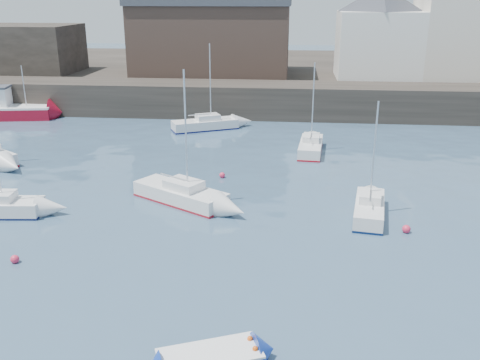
# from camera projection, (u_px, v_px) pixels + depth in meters

# --- Properties ---
(water) EXTENTS (220.00, 220.00, 0.00)m
(water) POSITION_uv_depth(u_px,v_px,m) (204.00, 340.00, 17.78)
(water) COLOR #2D4760
(water) RESTS_ON ground
(quay_wall) EXTENTS (90.00, 5.00, 3.00)m
(quay_wall) POSITION_uv_depth(u_px,v_px,m) (264.00, 100.00, 50.17)
(quay_wall) COLOR #28231E
(quay_wall) RESTS_ON ground
(land_strip) EXTENTS (90.00, 32.00, 2.80)m
(land_strip) POSITION_uv_depth(u_px,v_px,m) (272.00, 74.00, 67.11)
(land_strip) COLOR #28231E
(land_strip) RESTS_ON ground
(bldg_east_a) EXTENTS (13.36, 13.36, 11.80)m
(bldg_east_a) POSITION_uv_depth(u_px,v_px,m) (472.00, 17.00, 52.47)
(bldg_east_a) COLOR beige
(bldg_east_a) RESTS_ON land_strip
(bldg_east_d) EXTENTS (11.14, 11.14, 8.95)m
(bldg_east_d) POSITION_uv_depth(u_px,v_px,m) (379.00, 31.00, 53.32)
(bldg_east_d) COLOR white
(bldg_east_d) RESTS_ON land_strip
(warehouse) EXTENTS (16.40, 10.40, 7.60)m
(warehouse) POSITION_uv_depth(u_px,v_px,m) (213.00, 37.00, 56.56)
(warehouse) COLOR #3D2D26
(warehouse) RESTS_ON land_strip
(bldg_west) EXTENTS (14.00, 8.00, 5.00)m
(bldg_west) POSITION_uv_depth(u_px,v_px,m) (11.00, 48.00, 58.11)
(bldg_west) COLOR #353028
(bldg_west) RESTS_ON land_strip
(blue_dinghy) EXTENTS (3.43, 2.45, 0.60)m
(blue_dinghy) POSITION_uv_depth(u_px,v_px,m) (210.00, 360.00, 16.32)
(blue_dinghy) COLOR maroon
(blue_dinghy) RESTS_ON ground
(fishing_boat) EXTENTS (7.64, 3.94, 4.82)m
(fishing_boat) POSITION_uv_depth(u_px,v_px,m) (9.00, 108.00, 49.21)
(fishing_boat) COLOR maroon
(fishing_boat) RESTS_ON ground
(sailboat_b) EXTENTS (5.80, 4.52, 7.32)m
(sailboat_b) POSITION_uv_depth(u_px,v_px,m) (181.00, 194.00, 29.48)
(sailboat_b) COLOR white
(sailboat_b) RESTS_ON ground
(sailboat_c) EXTENTS (2.13, 4.69, 5.96)m
(sailboat_c) POSITION_uv_depth(u_px,v_px,m) (369.00, 208.00, 27.55)
(sailboat_c) COLOR white
(sailboat_c) RESTS_ON ground
(sailboat_f) EXTENTS (1.97, 5.02, 6.39)m
(sailboat_f) POSITION_uv_depth(u_px,v_px,m) (311.00, 146.00, 38.81)
(sailboat_f) COLOR white
(sailboat_f) RESTS_ON ground
(sailboat_h) EXTENTS (5.75, 4.02, 7.12)m
(sailboat_h) POSITION_uv_depth(u_px,v_px,m) (205.00, 124.00, 45.32)
(sailboat_h) COLOR white
(sailboat_h) RESTS_ON ground
(buoy_near) EXTENTS (0.37, 0.37, 0.37)m
(buoy_near) POSITION_uv_depth(u_px,v_px,m) (15.00, 263.00, 22.93)
(buoy_near) COLOR #E12B4E
(buoy_near) RESTS_ON ground
(buoy_mid) EXTENTS (0.41, 0.41, 0.41)m
(buoy_mid) POSITION_uv_depth(u_px,v_px,m) (406.00, 233.00, 25.82)
(buoy_mid) COLOR #E12B4E
(buoy_mid) RESTS_ON ground
(buoy_far) EXTENTS (0.36, 0.36, 0.36)m
(buoy_far) POSITION_uv_depth(u_px,v_px,m) (222.00, 178.00, 33.54)
(buoy_far) COLOR #E12B4E
(buoy_far) RESTS_ON ground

